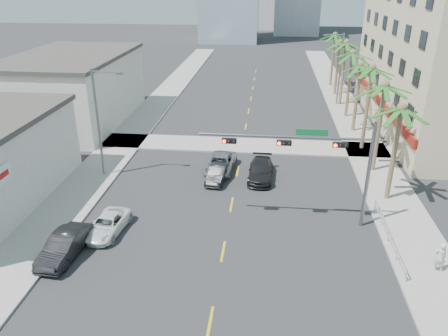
% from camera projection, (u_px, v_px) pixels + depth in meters
% --- Properties ---
extents(ground, '(260.00, 260.00, 0.00)m').
position_uv_depth(ground, '(215.00, 295.00, 23.27)').
color(ground, '#262628').
rests_on(ground, ground).
extents(sidewalk_right, '(4.00, 120.00, 0.15)m').
position_uv_depth(sidewalk_right, '(370.00, 158.00, 40.25)').
color(sidewalk_right, gray).
rests_on(sidewalk_right, ground).
extents(sidewalk_left, '(4.00, 120.00, 0.15)m').
position_uv_depth(sidewalk_left, '(118.00, 148.00, 42.52)').
color(sidewalk_left, gray).
rests_on(sidewalk_left, ground).
extents(sidewalk_cross, '(80.00, 4.00, 0.15)m').
position_uv_depth(sidewalk_cross, '(242.00, 145.00, 43.20)').
color(sidewalk_cross, gray).
rests_on(sidewalk_cross, ground).
extents(building_left_far, '(11.00, 18.00, 7.20)m').
position_uv_depth(building_left_far, '(73.00, 90.00, 49.05)').
color(building_left_far, beige).
rests_on(building_left_far, ground).
extents(traffic_signal_mast, '(11.12, 0.54, 7.20)m').
position_uv_depth(traffic_signal_mast, '(319.00, 155.00, 27.87)').
color(traffic_signal_mast, slate).
rests_on(traffic_signal_mast, ground).
extents(palm_tree_0, '(4.80, 4.80, 7.80)m').
position_uv_depth(palm_tree_0, '(402.00, 109.00, 30.16)').
color(palm_tree_0, brown).
rests_on(palm_tree_0, ground).
extents(palm_tree_1, '(4.80, 4.80, 8.16)m').
position_uv_depth(palm_tree_1, '(385.00, 86.00, 34.73)').
color(palm_tree_1, brown).
rests_on(palm_tree_1, ground).
extents(palm_tree_2, '(4.80, 4.80, 8.52)m').
position_uv_depth(palm_tree_2, '(372.00, 69.00, 39.31)').
color(palm_tree_2, brown).
rests_on(palm_tree_2, ground).
extents(palm_tree_3, '(4.80, 4.80, 7.80)m').
position_uv_depth(palm_tree_3, '(361.00, 65.00, 44.31)').
color(palm_tree_3, brown).
rests_on(palm_tree_3, ground).
extents(palm_tree_4, '(4.80, 4.80, 8.16)m').
position_uv_depth(palm_tree_4, '(353.00, 53.00, 48.89)').
color(palm_tree_4, brown).
rests_on(palm_tree_4, ground).
extents(palm_tree_5, '(4.80, 4.80, 8.52)m').
position_uv_depth(palm_tree_5, '(346.00, 43.00, 53.46)').
color(palm_tree_5, brown).
rests_on(palm_tree_5, ground).
extents(palm_tree_6, '(4.80, 4.80, 7.80)m').
position_uv_depth(palm_tree_6, '(340.00, 43.00, 58.47)').
color(palm_tree_6, brown).
rests_on(palm_tree_6, ground).
extents(palm_tree_7, '(4.80, 4.80, 8.16)m').
position_uv_depth(palm_tree_7, '(335.00, 35.00, 63.04)').
color(palm_tree_7, brown).
rests_on(palm_tree_7, ground).
extents(streetlight_left, '(2.55, 0.25, 9.00)m').
position_uv_depth(streetlight_left, '(100.00, 118.00, 34.94)').
color(streetlight_left, slate).
rests_on(streetlight_left, ground).
extents(streetlight_right, '(2.55, 0.25, 9.00)m').
position_uv_depth(streetlight_right, '(339.00, 66.00, 54.64)').
color(streetlight_right, slate).
rests_on(streetlight_right, ground).
extents(guardrail, '(0.08, 8.08, 1.00)m').
position_uv_depth(guardrail, '(389.00, 234.00, 27.46)').
color(guardrail, silver).
rests_on(guardrail, ground).
extents(car_parked_mid, '(1.97, 4.68, 1.50)m').
position_uv_depth(car_parked_mid, '(65.00, 246.00, 26.14)').
color(car_parked_mid, black).
rests_on(car_parked_mid, ground).
extents(car_parked_far, '(2.43, 4.45, 1.18)m').
position_uv_depth(car_parked_far, '(107.00, 225.00, 28.64)').
color(car_parked_far, white).
rests_on(car_parked_far, ground).
extents(car_lane_left, '(1.79, 3.97, 1.27)m').
position_uv_depth(car_lane_left, '(218.00, 173.00, 35.83)').
color(car_lane_left, black).
rests_on(car_lane_left, ground).
extents(car_lane_center, '(2.70, 5.07, 1.35)m').
position_uv_depth(car_lane_center, '(220.00, 163.00, 37.62)').
color(car_lane_center, '#AEAFB3').
rests_on(car_lane_center, ground).
extents(car_lane_right, '(2.13, 4.92, 1.41)m').
position_uv_depth(car_lane_right, '(261.00, 171.00, 36.16)').
color(car_lane_right, black).
rests_on(car_lane_right, ground).
extents(pedestrian, '(0.67, 0.45, 1.81)m').
position_uv_depth(pedestrian, '(440.00, 257.00, 24.61)').
color(pedestrian, silver).
rests_on(pedestrian, sidewalk_right).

